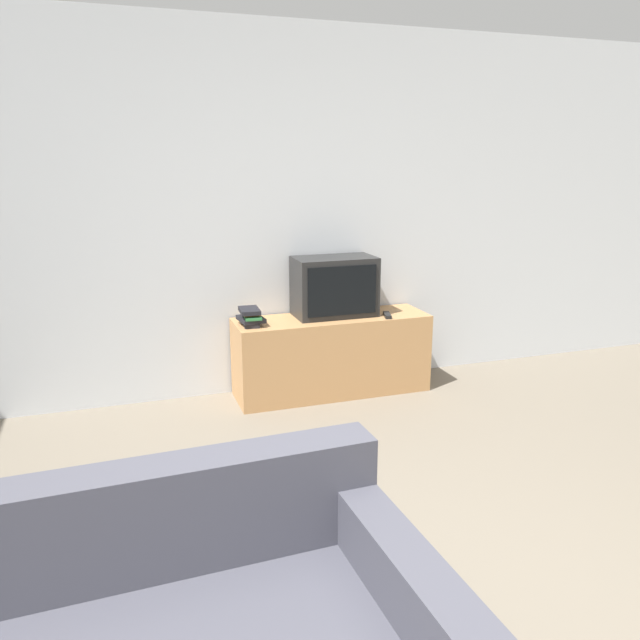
# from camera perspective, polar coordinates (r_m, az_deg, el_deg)

# --- Properties ---
(wall_back) EXTENTS (9.00, 0.06, 2.60)m
(wall_back) POSITION_cam_1_polar(r_m,az_deg,el_deg) (4.46, -8.69, 9.38)
(wall_back) COLOR silver
(wall_back) RESTS_ON ground_plane
(tv_stand) EXTENTS (1.42, 0.43, 0.58)m
(tv_stand) POSITION_cam_1_polar(r_m,az_deg,el_deg) (4.59, 1.07, -3.21)
(tv_stand) COLOR tan
(tv_stand) RESTS_ON ground_plane
(television) EXTENTS (0.59, 0.34, 0.43)m
(television) POSITION_cam_1_polar(r_m,az_deg,el_deg) (4.52, 1.33, 3.09)
(television) COLOR black
(television) RESTS_ON tv_stand
(book_stack) EXTENTS (0.18, 0.23, 0.12)m
(book_stack) POSITION_cam_1_polar(r_m,az_deg,el_deg) (4.30, -6.36, 0.30)
(book_stack) COLOR black
(book_stack) RESTS_ON tv_stand
(remote_on_stand) EXTENTS (0.08, 0.16, 0.02)m
(remote_on_stand) POSITION_cam_1_polar(r_m,az_deg,el_deg) (4.54, 6.17, 0.45)
(remote_on_stand) COLOR black
(remote_on_stand) RESTS_ON tv_stand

